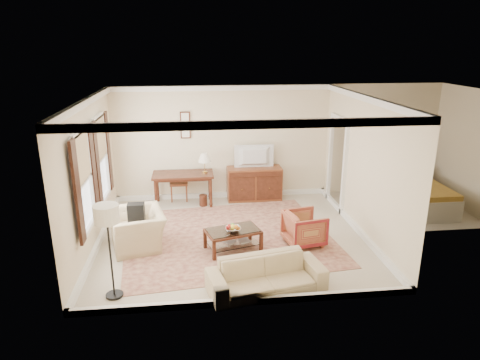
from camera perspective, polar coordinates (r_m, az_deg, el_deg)
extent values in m
cube|color=beige|center=(9.07, -1.05, -7.56)|extent=(5.50, 5.00, 0.01)
cube|color=white|center=(8.25, -1.16, 10.95)|extent=(5.50, 5.00, 0.01)
cube|color=#F2E5C5|center=(10.96, -2.36, 4.96)|extent=(5.50, 0.01, 2.90)
cube|color=#F2E5C5|center=(6.21, 1.11, -5.30)|extent=(5.50, 0.01, 2.90)
cube|color=#F2E5C5|center=(8.74, -19.35, 0.60)|extent=(0.01, 5.00, 2.90)
cube|color=#F2E5C5|center=(9.21, 16.19, 1.76)|extent=(0.01, 5.00, 2.90)
cube|color=beige|center=(11.27, 20.44, -3.54)|extent=(3.00, 2.70, 0.01)
cube|color=#F2E5C5|center=(11.62, 27.84, 3.64)|extent=(0.01, 2.70, 2.90)
cube|color=maroon|center=(9.04, -1.62, -7.60)|extent=(4.58, 4.04, 0.01)
cube|color=#522617|center=(10.65, -7.62, 0.74)|extent=(1.49, 0.74, 0.05)
cylinder|color=#522617|center=(10.54, -11.16, -1.97)|extent=(0.07, 0.07, 0.76)
cylinder|color=#522617|center=(10.50, -3.92, -1.72)|extent=(0.07, 0.07, 0.76)
cylinder|color=#522617|center=(11.09, -10.94, -0.95)|extent=(0.07, 0.07, 0.76)
cylinder|color=#522617|center=(11.06, -4.07, -0.71)|extent=(0.07, 0.07, 0.76)
cube|color=brown|center=(11.03, 1.90, -0.46)|extent=(1.39, 0.53, 0.85)
imported|color=black|center=(10.77, 1.96, 4.07)|extent=(0.95, 0.55, 0.12)
cube|color=#522617|center=(8.36, -0.96, -6.85)|extent=(1.15, 0.86, 0.04)
cube|color=silver|center=(8.35, -0.96, -6.64)|extent=(1.08, 0.79, 0.01)
cube|color=silver|center=(8.47, -0.95, -8.40)|extent=(1.06, 0.76, 0.02)
cube|color=#522617|center=(8.07, -3.48, -9.41)|extent=(0.07, 0.07, 0.40)
cube|color=#522617|center=(8.40, 2.84, -8.26)|extent=(0.07, 0.07, 0.40)
cube|color=#522617|center=(8.53, -4.68, -7.86)|extent=(0.07, 0.07, 0.40)
cube|color=#522617|center=(8.84, 1.34, -6.84)|extent=(0.07, 0.07, 0.40)
imported|color=silver|center=(8.25, -0.93, -6.50)|extent=(0.42, 0.42, 0.10)
imported|color=brown|center=(8.43, -2.03, -8.35)|extent=(0.23, 0.22, 0.38)
imported|color=brown|center=(8.51, -0.24, -8.08)|extent=(0.28, 0.10, 0.38)
imported|color=maroon|center=(8.71, 8.58, -6.19)|extent=(0.80, 0.84, 0.75)
imported|color=#C8B287|center=(8.71, -13.48, -5.66)|extent=(0.98, 1.27, 0.98)
cube|color=black|center=(8.61, -13.67, -4.15)|extent=(0.24, 0.33, 0.40)
imported|color=#C8B287|center=(7.10, 3.54, -11.90)|extent=(1.97, 0.91, 0.74)
cylinder|color=black|center=(7.40, -16.38, -14.49)|extent=(0.28, 0.28, 0.04)
cylinder|color=black|center=(7.08, -16.84, -10.00)|extent=(0.03, 0.03, 1.32)
cylinder|color=silver|center=(6.77, -17.41, -4.33)|extent=(0.39, 0.39, 0.28)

